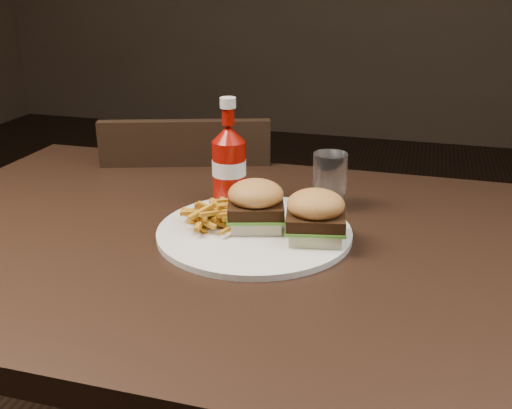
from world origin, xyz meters
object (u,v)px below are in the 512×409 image
(dining_table, at_px, (233,247))
(tumbler, at_px, (330,179))
(plate, at_px, (254,232))
(ketchup_bottle, at_px, (229,174))
(chair_far, at_px, (196,258))

(dining_table, relative_size, tumbler, 12.51)
(tumbler, bearing_deg, dining_table, -128.15)
(plate, bearing_deg, ketchup_bottle, 124.52)
(chair_far, distance_m, plate, 0.66)
(tumbler, bearing_deg, chair_far, 140.33)
(plate, bearing_deg, chair_far, 122.19)
(dining_table, relative_size, plate, 3.77)
(tumbler, bearing_deg, plate, -122.23)
(chair_far, height_order, plate, plate)
(chair_far, relative_size, tumbler, 4.10)
(chair_far, height_order, ketchup_bottle, ketchup_bottle)
(ketchup_bottle, relative_size, tumbler, 1.26)
(chair_far, bearing_deg, tumbler, 122.05)
(ketchup_bottle, bearing_deg, chair_far, 121.41)
(dining_table, xyz_separation_m, chair_far, (-0.27, 0.50, -0.30))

